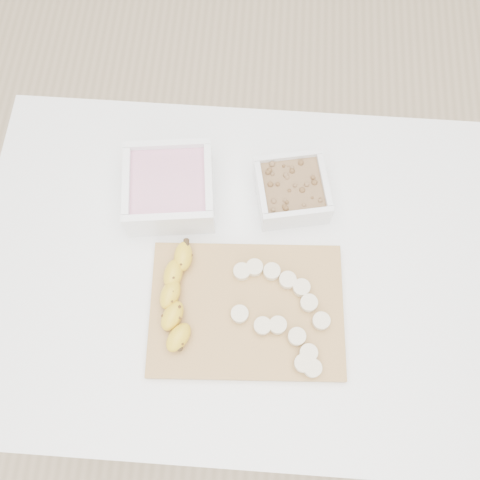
# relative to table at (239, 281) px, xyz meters

# --- Properties ---
(ground) EXTENTS (3.50, 3.50, 0.00)m
(ground) POSITION_rel_table_xyz_m (0.00, 0.00, -0.65)
(ground) COLOR #C6AD89
(ground) RESTS_ON ground
(table) EXTENTS (1.00, 0.70, 0.75)m
(table) POSITION_rel_table_xyz_m (0.00, 0.00, 0.00)
(table) COLOR white
(table) RESTS_ON ground
(bowl_yogurt) EXTENTS (0.18, 0.18, 0.08)m
(bowl_yogurt) POSITION_rel_table_xyz_m (-0.14, 0.14, 0.14)
(bowl_yogurt) COLOR white
(bowl_yogurt) RESTS_ON table
(bowl_granola) EXTENTS (0.15, 0.15, 0.06)m
(bowl_granola) POSITION_rel_table_xyz_m (0.09, 0.15, 0.13)
(bowl_granola) COLOR white
(bowl_granola) RESTS_ON table
(cutting_board) EXTENTS (0.36, 0.26, 0.01)m
(cutting_board) POSITION_rel_table_xyz_m (0.02, -0.08, 0.10)
(cutting_board) COLOR tan
(cutting_board) RESTS_ON table
(banana) EXTENTS (0.08, 0.20, 0.03)m
(banana) POSITION_rel_table_xyz_m (-0.10, -0.08, 0.13)
(banana) COLOR gold
(banana) RESTS_ON cutting_board
(banana_slices) EXTENTS (0.18, 0.20, 0.02)m
(banana_slices) POSITION_rel_table_xyz_m (0.09, -0.09, 0.12)
(banana_slices) COLOR beige
(banana_slices) RESTS_ON cutting_board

